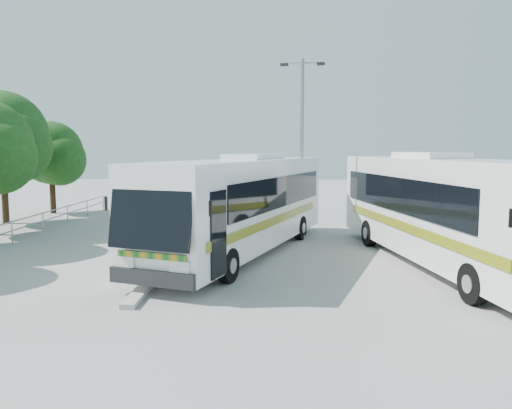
{
  "coord_description": "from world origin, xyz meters",
  "views": [
    {
      "loc": [
        1.41,
        -18.35,
        4.13
      ],
      "look_at": [
        0.78,
        2.35,
        1.83
      ],
      "focal_mm": 35.0,
      "sensor_mm": 36.0,
      "label": 1
    }
  ],
  "objects_px": {
    "tree_far_e": "(52,153)",
    "coach_main": "(244,202)",
    "coach_adjacent": "(442,208)",
    "tree_far_d": "(3,137)",
    "lamppost": "(302,141)"
  },
  "relations": [
    {
      "from": "tree_far_e",
      "to": "tree_far_d",
      "type": "bearing_deg",
      "value": -98.63
    },
    {
      "from": "tree_far_d",
      "to": "lamppost",
      "type": "height_order",
      "value": "lamppost"
    },
    {
      "from": "tree_far_e",
      "to": "coach_adjacent",
      "type": "distance_m",
      "value": 24.55
    },
    {
      "from": "tree_far_e",
      "to": "lamppost",
      "type": "xyz_separation_m",
      "value": [
        15.42,
        -8.88,
        0.6
      ]
    },
    {
      "from": "tree_far_e",
      "to": "coach_main",
      "type": "height_order",
      "value": "tree_far_e"
    },
    {
      "from": "tree_far_d",
      "to": "lamppost",
      "type": "relative_size",
      "value": 0.9
    },
    {
      "from": "coach_main",
      "to": "tree_far_e",
      "type": "bearing_deg",
      "value": 156.34
    },
    {
      "from": "tree_far_d",
      "to": "coach_main",
      "type": "bearing_deg",
      "value": -29.27
    },
    {
      "from": "tree_far_e",
      "to": "coach_main",
      "type": "distance_m",
      "value": 17.85
    },
    {
      "from": "tree_far_d",
      "to": "coach_adjacent",
      "type": "distance_m",
      "value": 22.99
    },
    {
      "from": "tree_far_e",
      "to": "lamppost",
      "type": "distance_m",
      "value": 17.8
    },
    {
      "from": "tree_far_d",
      "to": "tree_far_e",
      "type": "bearing_deg",
      "value": 81.37
    },
    {
      "from": "tree_far_d",
      "to": "coach_adjacent",
      "type": "xyz_separation_m",
      "value": [
        20.73,
        -9.56,
        -2.74
      ]
    },
    {
      "from": "lamppost",
      "to": "coach_adjacent",
      "type": "bearing_deg",
      "value": -41.08
    },
    {
      "from": "tree_far_d",
      "to": "lamppost",
      "type": "xyz_separation_m",
      "value": [
        16.1,
        -4.38,
        -0.32
      ]
    }
  ]
}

